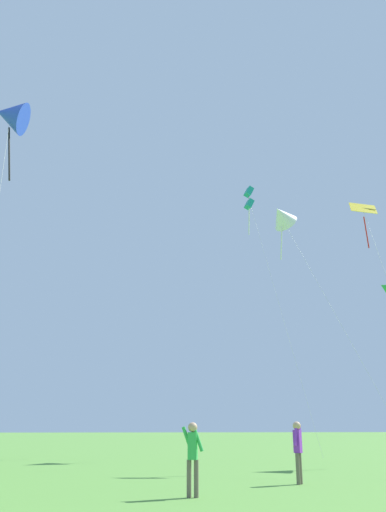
{
  "coord_description": "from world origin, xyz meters",
  "views": [
    {
      "loc": [
        -2.84,
        -2.5,
        1.6
      ],
      "look_at": [
        0.83,
        21.61,
        9.19
      ],
      "focal_mm": 38.79,
      "sensor_mm": 36.0,
      "label": 1
    }
  ],
  "objects_px": {
    "kite_white_distant": "(282,216)",
    "person_near_tree": "(193,452)",
    "kite_blue_delta": "(10,116)",
    "person_foreground_watcher": "(298,446)",
    "kite_yellow_diamond": "(366,219)",
    "kite_teal_box": "(249,200)"
  },
  "relations": [
    {
      "from": "kite_blue_delta",
      "to": "kite_teal_box",
      "type": "bearing_deg",
      "value": 45.96
    },
    {
      "from": "person_near_tree",
      "to": "kite_white_distant",
      "type": "bearing_deg",
      "value": 64.89
    },
    {
      "from": "kite_white_distant",
      "to": "kite_teal_box",
      "type": "height_order",
      "value": "kite_teal_box"
    },
    {
      "from": "kite_white_distant",
      "to": "person_near_tree",
      "type": "height_order",
      "value": "kite_white_distant"
    },
    {
      "from": "person_foreground_watcher",
      "to": "person_near_tree",
      "type": "bearing_deg",
      "value": -143.02
    },
    {
      "from": "kite_yellow_diamond",
      "to": "person_near_tree",
      "type": "xyz_separation_m",
      "value": [
        -10.15,
        -9.82,
        -10.44
      ]
    },
    {
      "from": "kite_teal_box",
      "to": "kite_blue_delta",
      "type": "bearing_deg",
      "value": -134.04
    },
    {
      "from": "kite_white_distant",
      "to": "person_near_tree",
      "type": "bearing_deg",
      "value": -115.11
    },
    {
      "from": "kite_yellow_diamond",
      "to": "person_near_tree",
      "type": "height_order",
      "value": "kite_yellow_diamond"
    },
    {
      "from": "kite_teal_box",
      "to": "kite_yellow_diamond",
      "type": "bearing_deg",
      "value": -79.52
    },
    {
      "from": "kite_teal_box",
      "to": "person_foreground_watcher",
      "type": "relative_size",
      "value": 10.62
    },
    {
      "from": "kite_yellow_diamond",
      "to": "person_near_tree",
      "type": "distance_m",
      "value": 17.57
    },
    {
      "from": "kite_teal_box",
      "to": "person_foreground_watcher",
      "type": "bearing_deg",
      "value": -101.56
    },
    {
      "from": "person_foreground_watcher",
      "to": "person_near_tree",
      "type": "distance_m",
      "value": 4.52
    },
    {
      "from": "kite_white_distant",
      "to": "kite_teal_box",
      "type": "bearing_deg",
      "value": 105.45
    },
    {
      "from": "kite_white_distant",
      "to": "kite_yellow_diamond",
      "type": "bearing_deg",
      "value": -81.77
    },
    {
      "from": "kite_yellow_diamond",
      "to": "kite_teal_box",
      "type": "bearing_deg",
      "value": 100.48
    },
    {
      "from": "kite_yellow_diamond",
      "to": "person_foreground_watcher",
      "type": "height_order",
      "value": "kite_yellow_diamond"
    },
    {
      "from": "kite_blue_delta",
      "to": "person_foreground_watcher",
      "type": "xyz_separation_m",
      "value": [
        10.42,
        -5.13,
        -13.45
      ]
    },
    {
      "from": "kite_teal_box",
      "to": "person_foreground_watcher",
      "type": "distance_m",
      "value": 26.56
    },
    {
      "from": "kite_white_distant",
      "to": "kite_blue_delta",
      "type": "relative_size",
      "value": 1.04
    },
    {
      "from": "kite_blue_delta",
      "to": "kite_yellow_diamond",
      "type": "bearing_deg",
      "value": 6.64
    }
  ]
}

